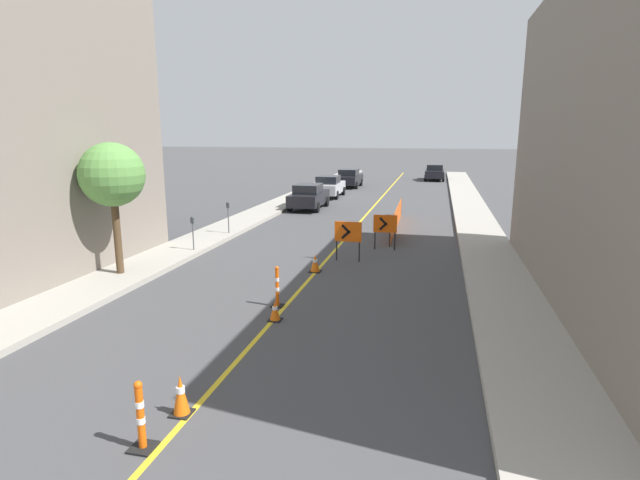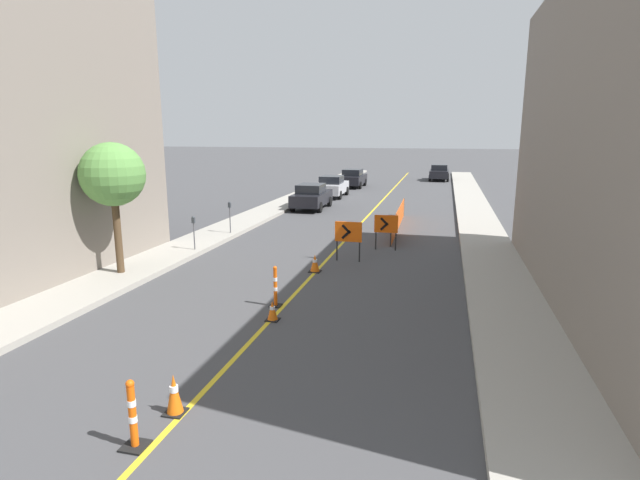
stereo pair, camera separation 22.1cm
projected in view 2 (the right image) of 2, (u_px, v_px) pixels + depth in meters
lane_stripe at (373, 211)px, 30.85m from camera, size 0.12×60.60×0.01m
sidewalk_left at (279, 206)px, 32.27m from camera, size 2.13×60.60×0.18m
sidewalk_right at (475, 213)px, 29.40m from camera, size 2.13×60.60×0.18m
traffic_cone_second at (174, 394)px, 8.60m from camera, size 0.36×0.36×0.73m
traffic_cone_third at (272, 311)px, 12.90m from camera, size 0.33×0.33×0.53m
traffic_cone_fourth at (315, 263)px, 17.37m from camera, size 0.41×0.41×0.62m
delineator_post_front at (133, 419)px, 7.64m from camera, size 0.38×0.38×1.14m
delineator_post_rear at (275, 289)px, 13.89m from camera, size 0.32×0.32×1.16m
arrow_barricade_primary at (348, 234)px, 18.66m from camera, size 1.02×0.09×1.51m
arrow_barricade_secondary at (386, 226)px, 20.43m from camera, size 0.97×0.11×1.46m
safety_mesh_fence at (398, 219)px, 25.03m from camera, size 0.18×8.35×1.02m
parked_car_curb_near at (312, 196)px, 31.42m from camera, size 1.94×4.32×1.59m
parked_car_curb_mid at (332, 186)px, 37.23m from camera, size 1.94×4.33×1.59m
parked_car_curb_far at (353, 178)px, 43.81m from camera, size 1.94×4.33×1.59m
parked_car_opposite_side at (439, 172)px, 49.91m from camera, size 1.93×4.31×1.59m
parking_meter_near_curb at (194, 226)px, 19.78m from camera, size 0.12×0.11×1.35m
parking_meter_far_curb at (230, 211)px, 23.06m from camera, size 0.12×0.11×1.46m
street_tree_left_near at (113, 175)px, 16.06m from camera, size 2.06×2.06×4.30m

